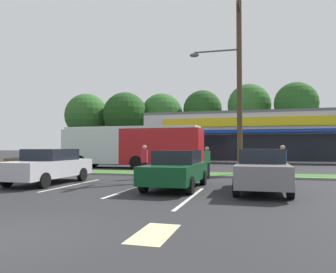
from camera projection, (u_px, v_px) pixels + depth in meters
The scene contains 24 objects.
ground_plane at pixel (2, 239), 5.89m from camera, with size 240.00×240.00×0.00m, color #262628.
grass_median at pixel (179, 174), 19.39m from camera, with size 56.00×2.20×0.12m, color #386B28.
curb_lip at pixel (174, 175), 18.22m from camera, with size 56.00×0.24×0.12m, color gray.
parking_stripe_0 at pixel (73, 185), 14.21m from camera, with size 0.12×4.80×0.01m, color silver.
parking_stripe_1 at pixel (130, 189), 12.76m from camera, with size 0.12×4.80×0.01m, color silver.
parking_stripe_2 at pixel (191, 197), 10.73m from camera, with size 0.12×4.80×0.01m, color silver.
lot_arrow at pixel (154, 233), 6.27m from camera, with size 0.70×1.60×0.01m, color beige.
storefront_building at pixel (250, 137), 38.80m from camera, with size 23.48×11.48×5.55m.
tree_far_left at pixel (87, 115), 53.64m from camera, with size 7.12×7.12×10.43m.
tree_left at pixel (125, 115), 51.72m from camera, with size 7.07×7.07×10.33m.
tree_mid_left at pixel (162, 115), 53.86m from camera, with size 6.96×6.96×10.50m.
tree_mid at pixel (203, 110), 51.98m from camera, with size 6.17×6.17×10.70m.
tree_mid_right at pixel (249, 105), 48.81m from camera, with size 6.45×6.45×11.11m.
tree_right at pixel (296, 104), 44.55m from camera, with size 5.90×5.90×10.55m.
utility_pole at pixel (237, 82), 18.54m from camera, with size 3.03×2.40×10.05m.
city_bus at pixel (132, 146), 25.69m from camera, with size 11.20×2.73×3.25m.
bus_stop_bench at pixel (16, 166), 19.97m from camera, with size 1.60×0.45×0.95m.
car_0 at pixel (127, 156), 31.63m from camera, with size 4.43×1.93×1.53m.
car_1 at pixel (177, 169), 13.09m from camera, with size 1.95×4.74×1.53m.
car_2 at pixel (262, 170), 12.10m from camera, with size 1.92×4.64×1.59m.
car_3 at pixel (48, 166), 14.76m from camera, with size 2.02×4.78×1.57m.
pedestrian_near_bench at pixel (207, 162), 17.10m from camera, with size 0.34×0.34×1.68m.
pedestrian_by_pole at pixel (283, 163), 15.72m from camera, with size 0.35×0.35×1.75m.
pedestrian_mid at pixel (144, 162), 16.88m from camera, with size 0.35×0.35×1.76m.
Camera 1 is at (4.47, -4.94, 1.68)m, focal length 34.77 mm.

